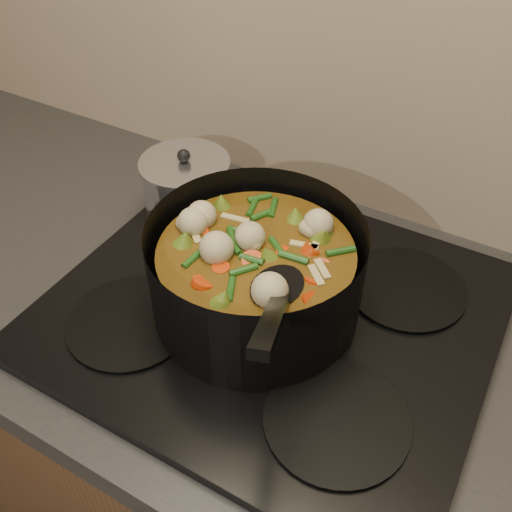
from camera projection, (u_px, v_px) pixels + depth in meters
The scene contains 4 objects.
counter at pixel (267, 464), 1.16m from camera, with size 2.64×0.64×0.91m.
stovetop at pixel (272, 310), 0.84m from camera, with size 0.62×0.54×0.03m.
stockpot at pixel (256, 274), 0.79m from camera, with size 0.33×0.39×0.22m.
saucepan at pixel (187, 187), 0.97m from camera, with size 0.15×0.15×0.12m.
Camera 1 is at (0.26, 1.42, 1.55)m, focal length 40.00 mm.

